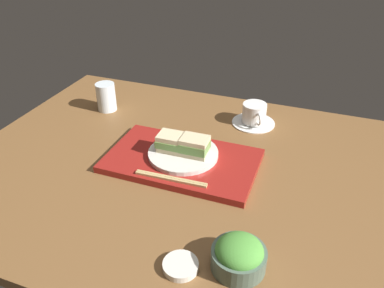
{
  "coord_description": "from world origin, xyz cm",
  "views": [
    {
      "loc": [
        30.14,
        -85.18,
        65.84
      ],
      "look_at": [
        -3.21,
        4.81,
        5.0
      ],
      "focal_mm": 36.01,
      "sensor_mm": 36.0,
      "label": 1
    }
  ],
  "objects_px": {
    "sandwich_near": "(172,142)",
    "drinking_glass": "(106,97)",
    "sandwich_far": "(195,146)",
    "coffee_cup": "(254,115)",
    "salad_bowl": "(239,255)",
    "chopsticks_pair": "(171,179)",
    "sandwich_plate": "(183,154)",
    "small_sauce_dish": "(181,266)"
  },
  "relations": [
    {
      "from": "sandwich_near",
      "to": "drinking_glass",
      "type": "relative_size",
      "value": 0.82
    },
    {
      "from": "sandwich_far",
      "to": "coffee_cup",
      "type": "height_order",
      "value": "sandwich_far"
    },
    {
      "from": "salad_bowl",
      "to": "chopsticks_pair",
      "type": "height_order",
      "value": "salad_bowl"
    },
    {
      "from": "sandwich_near",
      "to": "drinking_glass",
      "type": "bearing_deg",
      "value": 148.4
    },
    {
      "from": "chopsticks_pair",
      "to": "sandwich_plate",
      "type": "bearing_deg",
      "value": 95.45
    },
    {
      "from": "sandwich_near",
      "to": "coffee_cup",
      "type": "bearing_deg",
      "value": 58.83
    },
    {
      "from": "sandwich_plate",
      "to": "sandwich_near",
      "type": "distance_m",
      "value": 0.05
    },
    {
      "from": "sandwich_plate",
      "to": "small_sauce_dish",
      "type": "xyz_separation_m",
      "value": [
        0.14,
        -0.37,
        -0.02
      ]
    },
    {
      "from": "sandwich_near",
      "to": "chopsticks_pair",
      "type": "bearing_deg",
      "value": -68.56
    },
    {
      "from": "sandwich_near",
      "to": "small_sauce_dish",
      "type": "height_order",
      "value": "sandwich_near"
    },
    {
      "from": "sandwich_plate",
      "to": "sandwich_near",
      "type": "relative_size",
      "value": 2.48
    },
    {
      "from": "chopsticks_pair",
      "to": "drinking_glass",
      "type": "height_order",
      "value": "drinking_glass"
    },
    {
      "from": "sandwich_plate",
      "to": "sandwich_near",
      "type": "height_order",
      "value": "sandwich_near"
    },
    {
      "from": "salad_bowl",
      "to": "sandwich_far",
      "type": "bearing_deg",
      "value": 123.64
    },
    {
      "from": "sandwich_near",
      "to": "salad_bowl",
      "type": "height_order",
      "value": "sandwich_near"
    },
    {
      "from": "salad_bowl",
      "to": "chopsticks_pair",
      "type": "bearing_deg",
      "value": 139.74
    },
    {
      "from": "sandwich_near",
      "to": "drinking_glass",
      "type": "xyz_separation_m",
      "value": [
        -0.35,
        0.22,
        -0.01
      ]
    },
    {
      "from": "salad_bowl",
      "to": "sandwich_plate",
      "type": "bearing_deg",
      "value": 127.83
    },
    {
      "from": "salad_bowl",
      "to": "drinking_glass",
      "type": "xyz_separation_m",
      "value": [
        -0.64,
        0.54,
        0.02
      ]
    },
    {
      "from": "sandwich_far",
      "to": "coffee_cup",
      "type": "bearing_deg",
      "value": 69.79
    },
    {
      "from": "coffee_cup",
      "to": "drinking_glass",
      "type": "height_order",
      "value": "drinking_glass"
    },
    {
      "from": "chopsticks_pair",
      "to": "coffee_cup",
      "type": "height_order",
      "value": "coffee_cup"
    },
    {
      "from": "sandwich_near",
      "to": "chopsticks_pair",
      "type": "distance_m",
      "value": 0.13
    },
    {
      "from": "chopsticks_pair",
      "to": "small_sauce_dish",
      "type": "relative_size",
      "value": 2.65
    },
    {
      "from": "drinking_glass",
      "to": "small_sauce_dish",
      "type": "relative_size",
      "value": 1.33
    },
    {
      "from": "sandwich_near",
      "to": "sandwich_far",
      "type": "height_order",
      "value": "sandwich_far"
    },
    {
      "from": "sandwich_far",
      "to": "drinking_glass",
      "type": "xyz_separation_m",
      "value": [
        -0.42,
        0.22,
        -0.01
      ]
    },
    {
      "from": "sandwich_plate",
      "to": "small_sauce_dish",
      "type": "bearing_deg",
      "value": -69.39
    },
    {
      "from": "sandwich_far",
      "to": "drinking_glass",
      "type": "bearing_deg",
      "value": 153.05
    },
    {
      "from": "salad_bowl",
      "to": "small_sauce_dish",
      "type": "distance_m",
      "value": 0.12
    },
    {
      "from": "sandwich_plate",
      "to": "sandwich_near",
      "type": "bearing_deg",
      "value": -178.99
    },
    {
      "from": "sandwich_near",
      "to": "sandwich_far",
      "type": "relative_size",
      "value": 1.04
    },
    {
      "from": "sandwich_near",
      "to": "small_sauce_dish",
      "type": "distance_m",
      "value": 0.41
    },
    {
      "from": "coffee_cup",
      "to": "small_sauce_dish",
      "type": "xyz_separation_m",
      "value": [
        -0.01,
        -0.67,
        -0.02
      ]
    },
    {
      "from": "sandwich_near",
      "to": "sandwich_far",
      "type": "bearing_deg",
      "value": 1.01
    },
    {
      "from": "sandwich_far",
      "to": "salad_bowl",
      "type": "xyz_separation_m",
      "value": [
        0.22,
        -0.33,
        -0.03
      ]
    },
    {
      "from": "salad_bowl",
      "to": "small_sauce_dish",
      "type": "xyz_separation_m",
      "value": [
        -0.11,
        -0.05,
        -0.03
      ]
    },
    {
      "from": "sandwich_near",
      "to": "salad_bowl",
      "type": "distance_m",
      "value": 0.43
    },
    {
      "from": "sandwich_plate",
      "to": "sandwich_near",
      "type": "xyz_separation_m",
      "value": [
        -0.04,
        -0.0,
        0.03
      ]
    },
    {
      "from": "sandwich_near",
      "to": "sandwich_far",
      "type": "distance_m",
      "value": 0.07
    },
    {
      "from": "sandwich_far",
      "to": "sandwich_plate",
      "type": "bearing_deg",
      "value": -178.99
    },
    {
      "from": "sandwich_plate",
      "to": "small_sauce_dish",
      "type": "height_order",
      "value": "sandwich_plate"
    }
  ]
}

